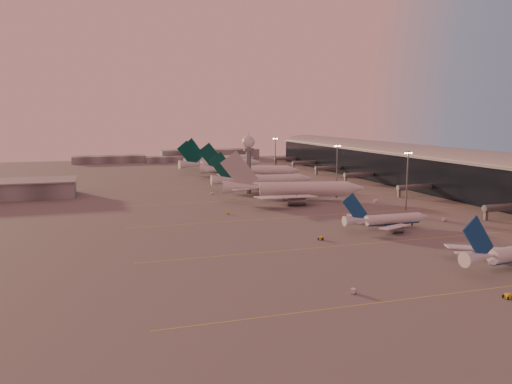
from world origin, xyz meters
name	(u,v)px	position (x,y,z in m)	size (l,w,h in m)	color
ground	(351,255)	(0.00, 0.00, 0.00)	(700.00, 700.00, 0.00)	#5E5B5B
taxiway_markings	(352,213)	(30.00, 56.00, 0.01)	(180.00, 185.25, 0.02)	gold
terminal	(431,169)	(107.88, 110.09, 10.52)	(57.00, 362.00, 23.04)	black
radar_tower	(249,153)	(5.00, 120.00, 20.95)	(6.40, 6.40, 31.10)	slate
mast_b	(407,178)	(55.00, 55.00, 13.74)	(3.60, 0.56, 25.00)	slate
mast_c	(337,166)	(50.00, 110.00, 13.74)	(3.60, 0.56, 25.00)	slate
mast_d	(275,154)	(48.00, 200.00, 13.74)	(3.60, 0.56, 25.00)	slate
distant_horizon	(181,156)	(2.62, 325.14, 3.89)	(165.00, 37.50, 9.00)	#5C5D62
narrowbody_mid	(387,221)	(27.88, 26.19, 2.74)	(34.59, 27.65, 13.53)	silver
widebody_white	(294,192)	(18.76, 91.03, 4.12)	(66.20, 52.41, 23.73)	silver
greentail_a	(263,183)	(16.41, 131.13, 3.69)	(57.49, 46.37, 20.87)	silver
greentail_b	(250,173)	(22.38, 174.80, 4.09)	(61.42, 48.80, 23.13)	silver
greentail_c	(222,166)	(15.08, 221.26, 4.07)	(63.14, 50.63, 23.03)	silver
greentail_d	(221,162)	(23.03, 255.73, 4.14)	(61.88, 49.11, 23.45)	silver
gsv_truck_a	(354,288)	(-14.49, -28.16, 1.19)	(5.60, 5.52, 2.34)	silver
gsv_tug_near	(508,296)	(15.68, -41.34, 0.54)	(2.36, 3.77, 1.05)	gold
gsv_tug_mid	(321,238)	(-1.09, 18.53, 0.51)	(4.03, 3.85, 1.00)	gold
gsv_truck_b	(445,218)	(55.98, 30.92, 1.20)	(6.13, 3.09, 2.36)	silver
gsv_truck_c	(228,212)	(-18.98, 68.98, 0.97)	(3.97, 4.87, 1.90)	gold
gsv_catering_b	(376,197)	(53.28, 75.94, 2.30)	(6.14, 4.40, 4.61)	silver
gsv_tug_far	(286,199)	(15.47, 93.35, 0.58)	(4.59, 4.21, 1.13)	silver
gsv_truck_d	(211,192)	(-14.17, 122.01, 1.09)	(2.80, 5.57, 2.15)	silver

